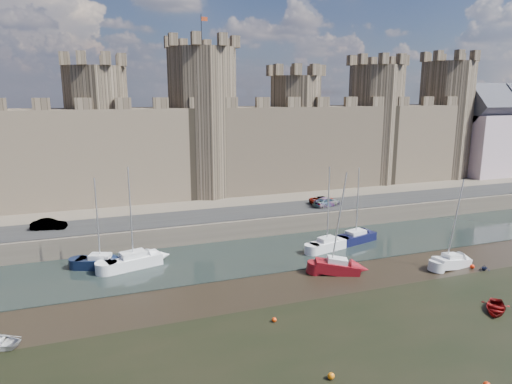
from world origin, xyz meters
The scene contains 19 objects.
ground centered at (0.00, 0.00, 0.00)m, with size 160.00×160.00×0.00m, color black.
water_channel centered at (0.00, 24.00, 0.04)m, with size 160.00×12.00×0.08m, color black.
quay centered at (0.00, 60.00, 1.25)m, with size 160.00×60.00×2.50m, color #4C443A.
road centered at (0.00, 34.00, 2.55)m, with size 160.00×7.00×0.10m, color black.
castle centered at (-0.64, 48.00, 11.67)m, with size 108.50×11.00×29.00m.
car_1 centered at (-20.69, 34.40, 3.17)m, with size 1.41×4.06×1.34m, color gray.
car_2 centered at (16.58, 33.29, 3.17)m, with size 1.87×4.61×1.34m, color gray.
car_3 centered at (16.76, 34.52, 3.09)m, with size 1.97×4.28×1.19m, color gray.
sailboat_0 centered at (-11.70, 24.80, 0.85)m, with size 6.32×3.75×11.09m.
sailboat_1 centered at (-15.10, 25.73, 0.79)m, with size 5.36×3.64×10.01m.
sailboat_2 centered at (10.90, 22.57, 0.82)m, with size 5.05×2.94×10.24m.
sailboat_3 centered at (15.87, 24.06, 0.75)m, with size 5.86×3.50×9.63m.
sailboat_4 centered at (8.47, 15.82, 0.79)m, with size 5.01×3.46×10.91m.
sailboat_5 centered at (21.14, 13.11, 0.71)m, with size 4.75×2.38×9.82m.
dinghy_4 centered at (17.16, 3.45, 0.34)m, with size 2.34×0.68×3.28m, color #660B0B.
dinghy_7 centered at (23.84, 11.16, 0.32)m, with size 1.05×0.64×1.22m, color black.
buoy_1 centered at (-1.75, 8.34, 0.20)m, with size 0.41×0.41×0.41m, color #EF3C0A.
buoy_3 centered at (23.00, 12.00, 0.25)m, with size 0.50×0.50×0.50m, color red.
buoy_4 centered at (-1.09, -0.19, 0.24)m, with size 0.48×0.48×0.48m, color #D16509.
Camera 1 is at (-15.01, -24.03, 18.78)m, focal length 32.00 mm.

